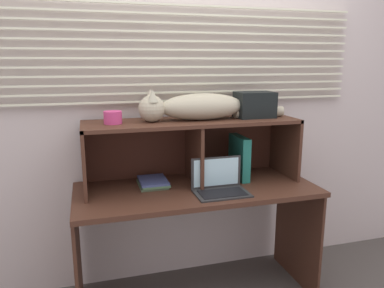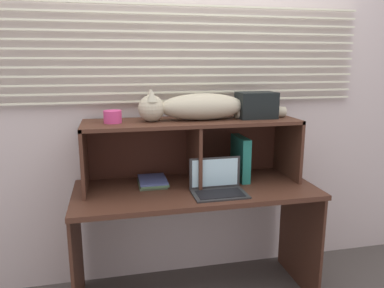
# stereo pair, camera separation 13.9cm
# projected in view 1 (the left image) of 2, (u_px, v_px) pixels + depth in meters

# --- Properties ---
(back_panel_with_blinds) EXTENTS (4.40, 0.08, 2.50)m
(back_panel_with_blinds) POSITION_uv_depth(u_px,v_px,m) (182.00, 100.00, 2.49)
(back_panel_with_blinds) COLOR beige
(back_panel_with_blinds) RESTS_ON ground
(desk) EXTENTS (1.47, 0.62, 0.75)m
(desk) POSITION_uv_depth(u_px,v_px,m) (197.00, 209.00, 2.31)
(desk) COLOR #46281B
(desk) RESTS_ON ground
(hutch_shelf_unit) EXTENTS (1.33, 0.39, 0.40)m
(hutch_shelf_unit) POSITION_uv_depth(u_px,v_px,m) (191.00, 137.00, 2.34)
(hutch_shelf_unit) COLOR #46281B
(hutch_shelf_unit) RESTS_ON desk
(cat) EXTENTS (0.95, 0.20, 0.20)m
(cat) POSITION_uv_depth(u_px,v_px,m) (196.00, 107.00, 2.28)
(cat) COLOR #B4AC8F
(cat) RESTS_ON hutch_shelf_unit
(laptop) EXTENTS (0.31, 0.21, 0.20)m
(laptop) POSITION_uv_depth(u_px,v_px,m) (220.00, 185.00, 2.18)
(laptop) COLOR #2A2A2A
(laptop) RESTS_ON desk
(binder_upright) EXTENTS (0.06, 0.25, 0.28)m
(binder_upright) POSITION_uv_depth(u_px,v_px,m) (239.00, 157.00, 2.43)
(binder_upright) COLOR #1F7363
(binder_upright) RESTS_ON desk
(book_stack) EXTENTS (0.18, 0.23, 0.04)m
(book_stack) POSITION_uv_depth(u_px,v_px,m) (153.00, 182.00, 2.30)
(book_stack) COLOR #53664A
(book_stack) RESTS_ON desk
(small_basket) EXTENTS (0.11, 0.11, 0.07)m
(small_basket) POSITION_uv_depth(u_px,v_px,m) (113.00, 117.00, 2.15)
(small_basket) COLOR #CE3E7A
(small_basket) RESTS_ON hutch_shelf_unit
(storage_box) EXTENTS (0.24, 0.17, 0.17)m
(storage_box) POSITION_uv_depth(u_px,v_px,m) (255.00, 105.00, 2.38)
(storage_box) COLOR black
(storage_box) RESTS_ON hutch_shelf_unit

